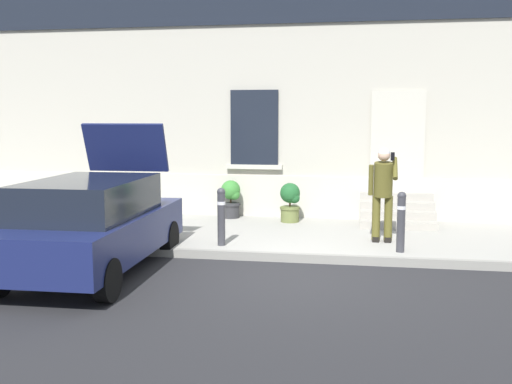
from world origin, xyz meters
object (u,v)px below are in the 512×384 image
object	(u,v)px
person_on_phone	(383,188)
planter_charcoal	(231,198)
planter_olive	(290,201)
bollard_far_left	(221,214)
bollard_near_person	(401,220)
hatchback_car_navy	(93,223)
planter_cream	(116,197)

from	to	relation	value
person_on_phone	planter_charcoal	bearing A→B (deg)	150.46
planter_charcoal	planter_olive	size ratio (longest dim) A/B	1.00
bollard_far_left	planter_charcoal	distance (m)	2.93
bollard_near_person	planter_olive	bearing A→B (deg)	130.25
hatchback_car_navy	person_on_phone	size ratio (longest dim) A/B	2.34
bollard_far_left	person_on_phone	bearing A→B (deg)	14.69
bollard_near_person	planter_olive	xyz separation A→B (m)	(-2.19, 2.58, -0.11)
hatchback_car_navy	planter_olive	world-z (taller)	hatchback_car_navy
bollard_near_person	planter_cream	xyz separation A→B (m)	(-6.26, 2.64, -0.11)
bollard_near_person	bollard_far_left	size ratio (longest dim) A/B	1.00
bollard_near_person	hatchback_car_navy	bearing A→B (deg)	-161.08
hatchback_car_navy	planter_charcoal	bearing A→B (deg)	74.79
hatchback_car_navy	bollard_near_person	bearing A→B (deg)	18.92
person_on_phone	planter_charcoal	xyz separation A→B (m)	(-3.30, 2.14, -0.55)
hatchback_car_navy	bollard_near_person	xyz separation A→B (m)	(4.82, 1.65, -0.09)
person_on_phone	planter_olive	size ratio (longest dim) A/B	2.03
planter_charcoal	planter_olive	bearing A→B (deg)	-12.45
planter_cream	planter_olive	size ratio (longest dim) A/B	1.00
bollard_near_person	planter_charcoal	world-z (taller)	bollard_near_person
bollard_near_person	person_on_phone	size ratio (longest dim) A/B	0.60
planter_cream	planter_charcoal	distance (m)	2.69
person_on_phone	bollard_far_left	bearing A→B (deg)	-161.83
bollard_near_person	planter_cream	distance (m)	6.80
person_on_phone	hatchback_car_navy	bearing A→B (deg)	-148.62
hatchback_car_navy	person_on_phone	xyz separation A→B (m)	(4.53, 2.40, 0.35)
planter_olive	bollard_far_left	bearing A→B (deg)	-110.23
person_on_phone	bollard_near_person	bearing A→B (deg)	-65.67
planter_cream	planter_olive	distance (m)	4.08
bollard_far_left	bollard_near_person	bearing A→B (deg)	0.00
planter_charcoal	bollard_far_left	bearing A→B (deg)	-81.29
bollard_near_person	bollard_far_left	distance (m)	3.14
bollard_near_person	person_on_phone	bearing A→B (deg)	110.84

